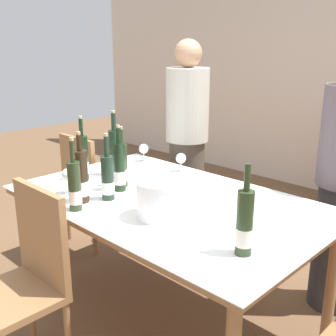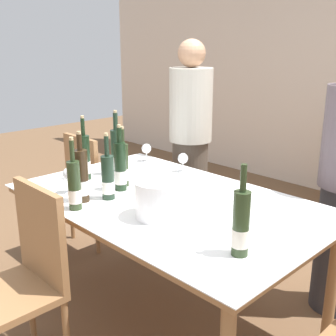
% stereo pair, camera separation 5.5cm
% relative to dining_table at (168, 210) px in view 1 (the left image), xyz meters
% --- Properties ---
extents(ground_plane, '(12.00, 12.00, 0.00)m').
position_rel_dining_table_xyz_m(ground_plane, '(0.00, 0.00, -0.71)').
color(ground_plane, brown).
extents(dining_table, '(1.74, 1.09, 0.77)m').
position_rel_dining_table_xyz_m(dining_table, '(0.00, 0.00, 0.00)').
color(dining_table, '#996B42').
rests_on(dining_table, ground_plane).
extents(ice_bucket, '(0.24, 0.24, 0.19)m').
position_rel_dining_table_xyz_m(ice_bucket, '(0.14, -0.21, 0.17)').
color(ice_bucket, white).
rests_on(ice_bucket, dining_table).
extents(wine_bottle_0, '(0.07, 0.07, 0.36)m').
position_rel_dining_table_xyz_m(wine_bottle_0, '(-0.35, -0.03, 0.19)').
color(wine_bottle_0, '#28381E').
rests_on(wine_bottle_0, dining_table).
extents(wine_bottle_1, '(0.07, 0.07, 0.42)m').
position_rel_dining_table_xyz_m(wine_bottle_1, '(-0.56, 0.08, 0.21)').
color(wine_bottle_1, '#1E3323').
rests_on(wine_bottle_1, dining_table).
extents(wine_bottle_2, '(0.07, 0.07, 0.38)m').
position_rel_dining_table_xyz_m(wine_bottle_2, '(-0.23, -0.44, 0.19)').
color(wine_bottle_2, '#28381E').
rests_on(wine_bottle_2, dining_table).
extents(wine_bottle_3, '(0.07, 0.07, 0.41)m').
position_rel_dining_table_xyz_m(wine_bottle_3, '(-0.62, -0.12, 0.20)').
color(wine_bottle_3, black).
rests_on(wine_bottle_3, dining_table).
extents(wine_bottle_4, '(0.08, 0.08, 0.39)m').
position_rel_dining_table_xyz_m(wine_bottle_4, '(-0.30, -0.35, 0.20)').
color(wine_bottle_4, '#332314').
rests_on(wine_bottle_4, dining_table).
extents(wine_bottle_5, '(0.07, 0.07, 0.39)m').
position_rel_dining_table_xyz_m(wine_bottle_5, '(0.66, -0.23, 0.20)').
color(wine_bottle_5, '#28381E').
rests_on(wine_bottle_5, dining_table).
extents(wine_bottle_6, '(0.07, 0.07, 0.37)m').
position_rel_dining_table_xyz_m(wine_bottle_6, '(-0.24, -0.23, 0.19)').
color(wine_bottle_6, '#1E3323').
rests_on(wine_bottle_6, dining_table).
extents(wine_bottle_7, '(0.07, 0.07, 0.39)m').
position_rel_dining_table_xyz_m(wine_bottle_7, '(-0.30, -0.09, 0.20)').
color(wine_bottle_7, black).
rests_on(wine_bottle_7, dining_table).
extents(wine_glass_0, '(0.07, 0.07, 0.13)m').
position_rel_dining_table_xyz_m(wine_glass_0, '(-0.30, 0.43, 0.15)').
color(wine_glass_0, white).
rests_on(wine_glass_0, dining_table).
extents(wine_glass_1, '(0.07, 0.07, 0.15)m').
position_rel_dining_table_xyz_m(wine_glass_1, '(-0.47, -0.33, 0.17)').
color(wine_glass_1, white).
rests_on(wine_glass_1, dining_table).
extents(wine_glass_2, '(0.07, 0.07, 0.13)m').
position_rel_dining_table_xyz_m(wine_glass_2, '(-0.66, 0.43, 0.16)').
color(wine_glass_2, white).
rests_on(wine_glass_2, dining_table).
extents(chair_left_end, '(0.42, 0.42, 0.91)m').
position_rel_dining_table_xyz_m(chair_left_end, '(-1.17, 0.09, -0.18)').
color(chair_left_end, '#996B42').
rests_on(chair_left_end, ground_plane).
extents(chair_near_front, '(0.42, 0.42, 0.96)m').
position_rel_dining_table_xyz_m(chair_near_front, '(-0.20, -0.77, -0.16)').
color(chair_near_front, '#996B42').
rests_on(chair_near_front, ground_plane).
extents(person_host, '(0.33, 0.33, 1.63)m').
position_rel_dining_table_xyz_m(person_host, '(-0.61, 0.84, 0.11)').
color(person_host, '#51473D').
rests_on(person_host, ground_plane).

